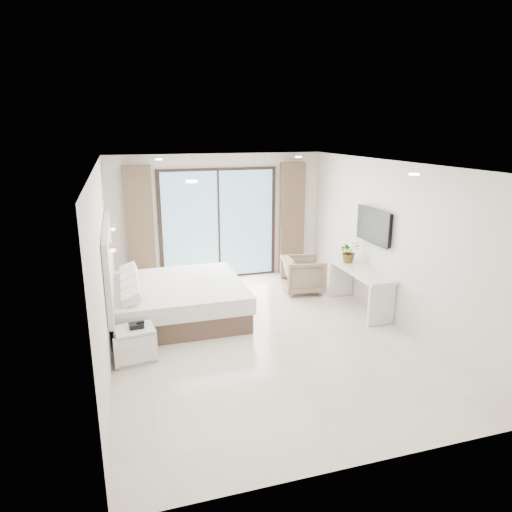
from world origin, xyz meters
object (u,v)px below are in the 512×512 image
object	(u,v)px
bed	(177,300)
armchair	(303,273)
nightstand	(135,344)
console_desk	(360,280)

from	to	relation	value
bed	armchair	world-z (taller)	armchair
bed	armchair	xyz separation A→B (m)	(2.62, 0.60, 0.07)
nightstand	console_desk	size ratio (longest dim) A/B	0.36
nightstand	armchair	size ratio (longest dim) A/B	0.75
nightstand	bed	bearing A→B (deg)	53.74
bed	console_desk	distance (m)	3.29
armchair	nightstand	bearing A→B (deg)	128.05
console_desk	nightstand	bearing A→B (deg)	-168.85
bed	armchair	distance (m)	2.68
console_desk	armchair	world-z (taller)	armchair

